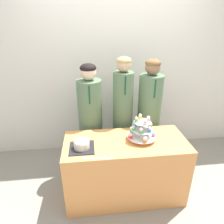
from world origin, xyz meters
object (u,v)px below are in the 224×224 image
(cake_knife, at_px, (93,158))
(cupcake_stand, at_px, (142,129))
(round_cake, at_px, (82,144))
(student_2, at_px, (148,120))
(student_1, at_px, (123,119))
(student_0, at_px, (91,124))

(cake_knife, bearing_deg, cupcake_stand, 33.52)
(round_cake, distance_m, student_2, 1.04)
(cake_knife, xyz_separation_m, student_2, (0.75, 0.76, -0.02))
(student_1, bearing_deg, cake_knife, -118.36)
(round_cake, bearing_deg, cupcake_stand, 8.94)
(cupcake_stand, bearing_deg, student_1, 104.81)
(round_cake, height_order, cake_knife, round_cake)
(cupcake_stand, height_order, student_0, student_0)
(cupcake_stand, relative_size, student_1, 0.20)
(student_0, bearing_deg, cupcake_stand, -41.53)
(cupcake_stand, bearing_deg, round_cake, -171.06)
(student_2, bearing_deg, student_0, -180.00)
(round_cake, distance_m, cake_knife, 0.21)
(student_0, xyz_separation_m, student_1, (0.41, -0.00, 0.05))
(round_cake, relative_size, student_0, 0.17)
(round_cake, xyz_separation_m, student_1, (0.51, 0.58, -0.04))
(round_cake, distance_m, student_0, 0.59)
(cupcake_stand, bearing_deg, student_2, 65.22)
(round_cake, relative_size, cupcake_stand, 0.79)
(round_cake, bearing_deg, student_0, 80.23)
(student_1, xyz_separation_m, student_2, (0.35, 0.00, -0.03))
(round_cake, height_order, student_2, student_2)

